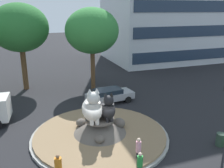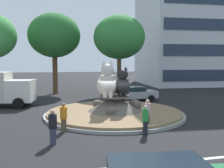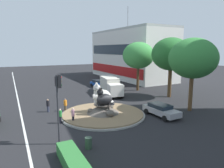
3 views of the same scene
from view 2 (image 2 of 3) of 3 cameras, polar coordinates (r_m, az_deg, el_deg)
ground_plane at (r=17.81m, az=0.56°, el=-7.14°), size 160.00×160.00×0.00m
lane_centreline at (r=10.03m, az=12.97°, el=-17.03°), size 112.00×0.20×0.01m
roundabout_island at (r=17.74m, az=0.60°, el=-5.84°), size 9.78×9.78×1.39m
cat_statue_white at (r=17.33m, az=-1.14°, el=0.22°), size 1.77×2.47×2.50m
cat_statue_black at (r=17.49m, az=2.35°, el=-0.25°), size 1.54×2.09×2.07m
office_tower at (r=46.92m, az=18.88°, el=15.86°), size 19.26×15.27×25.61m
broadleaf_tree_behind_island at (r=28.57m, az=1.66°, el=10.59°), size 5.79×5.79×9.02m
second_tree_near_tower at (r=30.61m, az=-13.02°, el=10.69°), size 6.09×6.09×9.48m
pedestrian_pink_shirt at (r=14.33m, az=8.10°, el=-6.56°), size 0.32×0.32×1.66m
pedestrian_orange_shirt at (r=13.74m, az=-10.99°, el=-7.40°), size 0.39×0.39×1.57m
pedestrian_green_shirt at (r=13.05m, az=7.63°, el=-7.97°), size 0.32×0.32×1.56m
pedestrian_black_shirt at (r=11.77m, az=-13.37°, el=-9.40°), size 0.38×0.38×1.62m
hatchback_near_shophouse at (r=24.16m, az=4.65°, el=-2.13°), size 4.69×2.26×1.40m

